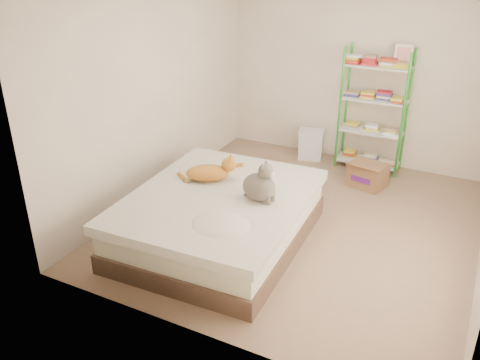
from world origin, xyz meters
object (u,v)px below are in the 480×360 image
Objects in this scene: grey_cat at (259,181)px; cardboard_box at (367,175)px; orange_cat at (207,171)px; white_bin at (311,144)px; shelf_unit at (374,109)px; bed at (219,218)px.

grey_cat is 2.15m from cardboard_box.
orange_cat reaches higher than white_bin.
bed is at bearing -109.47° from shelf_unit.
shelf_unit is (0.52, 2.56, 0.10)m from grey_cat.
white_bin reaches higher than cardboard_box.
orange_cat is at bearing -113.95° from cardboard_box.
grey_cat is 2.61m from white_bin.
white_bin is (-0.99, 0.57, 0.05)m from cardboard_box.
orange_cat is (-0.28, 0.26, 0.39)m from bed.
grey_cat reaches higher than bed.
shelf_unit is 3.36× the size of cardboard_box.
grey_cat is at bearing -41.38° from orange_cat.
bed reaches higher than cardboard_box.
bed is 4.00× the size of orange_cat.
shelf_unit reaches higher than cardboard_box.
orange_cat is at bearing -116.99° from shelf_unit.
shelf_unit is (1.22, 2.40, 0.20)m from orange_cat.
orange_cat is 0.32× the size of shelf_unit.
bed is 1.28× the size of shelf_unit.
white_bin is (0.37, 2.37, -0.45)m from orange_cat.
orange_cat reaches higher than cardboard_box.
grey_cat is 0.24× the size of shelf_unit.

